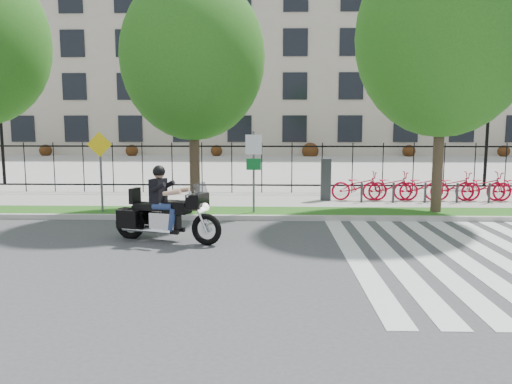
{
  "coord_description": "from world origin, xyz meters",
  "views": [
    {
      "loc": [
        0.36,
        -10.64,
        2.84
      ],
      "look_at": [
        -0.05,
        3.0,
        1.0
      ],
      "focal_mm": 35.0,
      "sensor_mm": 36.0,
      "label": 1
    }
  ],
  "objects": [
    {
      "name": "crosswalk_stripes",
      "position": [
        4.83,
        0.0,
        0.01
      ],
      "size": [
        5.7,
        8.0,
        0.01
      ],
      "primitive_type": null,
      "color": "silver",
      "rests_on": "ground"
    },
    {
      "name": "lamp_post_left",
      "position": [
        -12.0,
        12.0,
        3.21
      ],
      "size": [
        1.06,
        0.7,
        4.25
      ],
      "color": "black",
      "rests_on": "ground"
    },
    {
      "name": "office_building",
      "position": [
        0.0,
        44.92,
        9.97
      ],
      "size": [
        60.0,
        21.9,
        20.15
      ],
      "color": "#ABA08A",
      "rests_on": "ground"
    },
    {
      "name": "street_tree_1",
      "position": [
        -2.04,
        4.95,
        4.89
      ],
      "size": [
        4.41,
        4.41,
        7.29
      ],
      "color": "#34261C",
      "rests_on": "grass_verge"
    },
    {
      "name": "sign_pole_regulatory",
      "position": [
        -0.17,
        4.58,
        1.74
      ],
      "size": [
        0.5,
        0.09,
        2.5
      ],
      "color": "#59595B",
      "rests_on": "grass_verge"
    },
    {
      "name": "motorcycle_rider",
      "position": [
        -2.2,
        1.27,
        0.75
      ],
      "size": [
        2.82,
        1.37,
        2.25
      ],
      "color": "black",
      "rests_on": "ground"
    },
    {
      "name": "curb",
      "position": [
        0.0,
        4.1,
        0.07
      ],
      "size": [
        60.0,
        0.2,
        0.15
      ],
      "primitive_type": "cube",
      "color": "#A8A59E",
      "rests_on": "ground"
    },
    {
      "name": "plaza",
      "position": [
        0.0,
        25.0,
        0.05
      ],
      "size": [
        80.0,
        34.0,
        0.1
      ],
      "primitive_type": "cube",
      "color": "gray",
      "rests_on": "ground"
    },
    {
      "name": "bike_share_station",
      "position": [
        6.23,
        7.2,
        0.67
      ],
      "size": [
        7.87,
        0.89,
        1.5
      ],
      "color": "#2D2D33",
      "rests_on": "sidewalk"
    },
    {
      "name": "lamp_post_right",
      "position": [
        10.0,
        12.0,
        3.21
      ],
      "size": [
        1.06,
        0.7,
        4.25
      ],
      "color": "black",
      "rests_on": "ground"
    },
    {
      "name": "sidewalk",
      "position": [
        0.0,
        7.45,
        0.07
      ],
      "size": [
        60.0,
        3.5,
        0.15
      ],
      "primitive_type": "cube",
      "color": "gray",
      "rests_on": "ground"
    },
    {
      "name": "street_tree_2",
      "position": [
        5.54,
        4.95,
        5.5
      ],
      "size": [
        5.3,
        5.3,
        8.4
      ],
      "color": "#34261C",
      "rests_on": "grass_verge"
    },
    {
      "name": "iron_fence",
      "position": [
        0.0,
        9.2,
        1.15
      ],
      "size": [
        30.0,
        0.06,
        2.0
      ],
      "primitive_type": null,
      "color": "black",
      "rests_on": "sidewalk"
    },
    {
      "name": "grass_verge",
      "position": [
        0.0,
        4.95,
        0.07
      ],
      "size": [
        60.0,
        1.5,
        0.15
      ],
      "primitive_type": "cube",
      "color": "#225515",
      "rests_on": "ground"
    },
    {
      "name": "ground",
      "position": [
        0.0,
        0.0,
        0.0
      ],
      "size": [
        120.0,
        120.0,
        0.0
      ],
      "primitive_type": "plane",
      "color": "#3C3D3F",
      "rests_on": "ground"
    },
    {
      "name": "sign_pole_warning",
      "position": [
        -4.9,
        4.58,
        1.74
      ],
      "size": [
        0.78,
        0.09,
        2.49
      ],
      "color": "#59595B",
      "rests_on": "grass_verge"
    }
  ]
}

